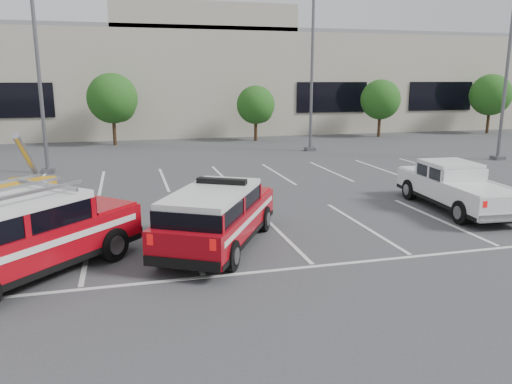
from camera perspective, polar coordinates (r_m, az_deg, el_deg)
ground at (r=14.85m, az=2.70°, el=-4.64°), size 120.00×120.00×0.00m
stall_markings at (r=19.04m, az=-1.32°, el=-0.69°), size 23.00×15.00×0.01m
convention_building at (r=45.59m, az=-9.30°, el=12.99°), size 60.00×16.99×13.20m
tree_mid_left at (r=35.59m, az=-15.94°, el=10.06°), size 3.37×3.37×4.85m
tree_mid_right at (r=36.82m, az=0.08°, el=9.78°), size 2.77×2.77×3.99m
tree_right at (r=40.51m, az=14.12°, el=10.06°), size 3.07×3.07×4.42m
tree_far_right at (r=46.12m, az=25.28°, el=9.86°), size 3.37×3.37×4.85m
light_pole_left at (r=25.80m, az=-23.67°, el=13.41°), size 0.90×0.60×10.24m
light_pole_mid at (r=31.59m, az=6.42°, el=14.07°), size 0.90×0.60×10.24m
light_pole_right at (r=31.04m, az=26.81°, el=12.84°), size 0.90×0.60×10.24m
fire_chief_suv at (r=13.43m, az=-4.45°, el=-3.28°), size 4.13×5.40×1.81m
white_pickup at (r=18.63m, az=21.78°, el=0.09°), size 2.16×5.36×1.61m
ladder_suv at (r=12.48m, az=-25.53°, el=-5.22°), size 5.33×5.40×2.15m
utility_rig at (r=17.24m, az=-24.93°, el=-1.37°), size 3.02×3.50×2.92m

